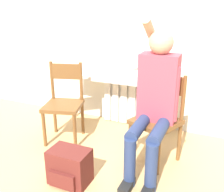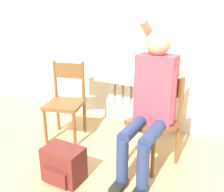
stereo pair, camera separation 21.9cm
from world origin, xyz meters
The scene contains 10 objects.
ground_plane centered at (0.00, 0.00, 0.00)m, with size 12.00×12.00×0.00m, color tan.
wall_with_window centered at (0.00, 1.23, 1.35)m, with size 7.00×0.06×2.70m.
radiator centered at (0.00, 1.15, 0.29)m, with size 0.67×0.08×0.59m.
windowsill centered at (0.00, 1.04, 0.61)m, with size 1.34×0.31×0.05m.
window_glass centered at (0.00, 1.20, 1.20)m, with size 1.28×0.01×1.12m.
chair_left centered at (-0.52, 0.50, 0.44)m, with size 0.47×0.47×0.85m.
chair_right centered at (0.53, 0.50, 0.44)m, with size 0.50×0.50×0.85m.
person centered at (0.51, 0.39, 0.69)m, with size 0.36×1.02×1.36m.
cat centered at (0.41, 1.04, 0.76)m, with size 0.53×0.10×0.21m.
backpack centered at (-0.06, -0.15, 0.15)m, with size 0.34×0.25×0.30m.
Camera 2 is at (1.22, -1.64, 1.45)m, focal length 42.00 mm.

